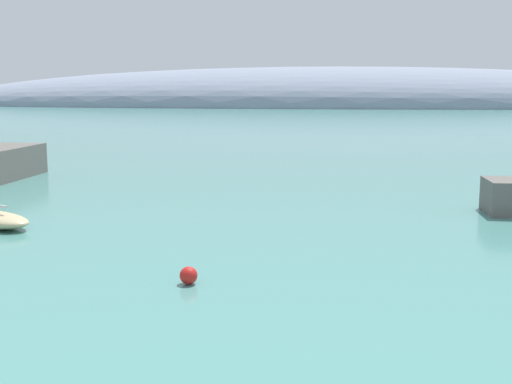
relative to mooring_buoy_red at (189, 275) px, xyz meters
name	(u,v)px	position (x,y,z in m)	size (l,w,h in m)	color
distant_ridge	(326,106)	(-0.82, 217.57, -0.33)	(300.83, 67.14, 28.35)	gray
mooring_buoy_red	(189,275)	(0.00, 0.00, 0.00)	(0.65, 0.65, 0.65)	red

